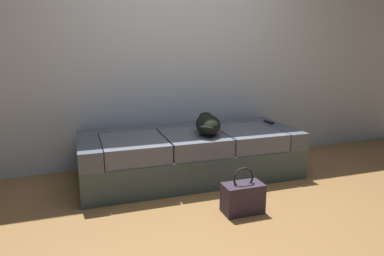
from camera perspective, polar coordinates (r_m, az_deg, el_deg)
The scene contains 6 objects.
ground_plane at distance 2.66m, azimuth 7.64°, elevation -16.03°, with size 10.00×10.00×0.00m, color olive.
back_wall at distance 3.92m, azimuth -3.06°, elevation 14.71°, with size 6.40×0.10×2.80m, color silver.
couch at distance 3.52m, azimuth -0.27°, elevation -4.36°, with size 2.16×0.88×0.47m.
dog_dark at distance 3.38m, azimuth 2.57°, elevation 0.72°, with size 0.33×0.55×0.19m.
tv_remote at distance 3.95m, azimuth 12.51°, elevation 0.96°, with size 0.04×0.15×0.02m, color black.
handbag at distance 2.85m, azimuth 8.32°, elevation -11.20°, with size 0.32×0.18×0.38m.
Camera 1 is at (-1.06, -2.07, 1.29)m, focal length 32.49 mm.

